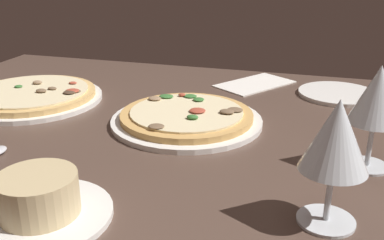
{
  "coord_description": "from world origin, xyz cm",
  "views": [
    {
      "loc": [
        -18.96,
        67.31,
        36.13
      ],
      "look_at": [
        2.76,
        -5.54,
        7.0
      ],
      "focal_mm": 41.67,
      "sensor_mm": 36.0,
      "label": 1
    }
  ],
  "objects": [
    {
      "name": "pizza_main",
      "position": [
        5.51,
        -11.13,
        5.2
      ],
      "size": [
        29.83,
        29.83,
        3.4
      ],
      "color": "white",
      "rests_on": "dining_table"
    },
    {
      "name": "ramekin_on_saucer",
      "position": [
        13.47,
        26.08,
        6.44
      ],
      "size": [
        18.28,
        18.28,
        6.08
      ],
      "color": "white",
      "rests_on": "dining_table"
    },
    {
      "name": "pizza_side",
      "position": [
        43.36,
        -14.39,
        5.22
      ],
      "size": [
        31.51,
        31.51,
        3.39
      ],
      "color": "white",
      "rests_on": "dining_table"
    },
    {
      "name": "side_plate",
      "position": [
        -23.35,
        -38.38,
        4.45
      ],
      "size": [
        18.33,
        18.33,
        0.9
      ],
      "primitive_type": "cylinder",
      "color": "white",
      "rests_on": "dining_table"
    },
    {
      "name": "dining_table",
      "position": [
        0.0,
        0.0,
        2.0
      ],
      "size": [
        150.0,
        110.0,
        4.0
      ],
      "primitive_type": "cube",
      "color": "brown",
      "rests_on": "ground"
    },
    {
      "name": "paper_menu",
      "position": [
        -3.11,
        -41.88,
        4.15
      ],
      "size": [
        20.15,
        22.39,
        0.3
      ],
      "primitive_type": "cube",
      "rotation": [
        0.0,
        0.0,
        -0.6
      ],
      "color": "white",
      "rests_on": "dining_table"
    },
    {
      "name": "wine_glass_near",
      "position": [
        -21.45,
        16.6,
        15.34
      ],
      "size": [
        8.35,
        8.35,
        16.35
      ],
      "color": "silver",
      "rests_on": "dining_table"
    },
    {
      "name": "wine_glass_far",
      "position": [
        -27.4,
        -1.08,
        15.53
      ],
      "size": [
        8.05,
        8.05,
        16.5
      ],
      "color": "silver",
      "rests_on": "dining_table"
    }
  ]
}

